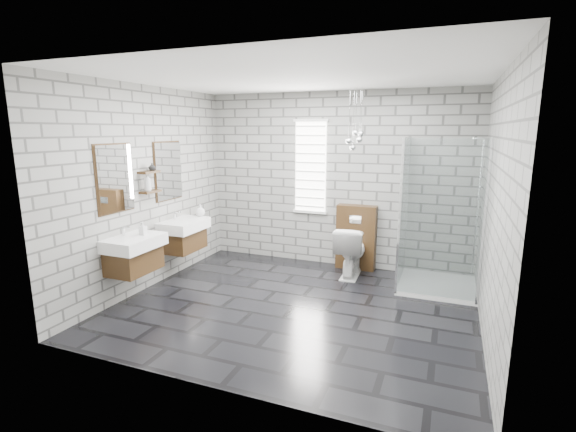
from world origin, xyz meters
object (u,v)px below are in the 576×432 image
Objects in this scene: vanity_left at (132,244)px; shower_enclosure at (431,254)px; toilet at (351,251)px; cistern_panel at (356,237)px; vanity_right at (182,226)px.

shower_enclosure reaches higher than vanity_left.
cistern_panel is at bearing -92.56° from toilet.
vanity_right reaches higher than cistern_panel.
cistern_panel is at bearing 29.16° from vanity_right.
vanity_left is 2.10× the size of toilet.
shower_enclosure is 1.14m from toilet.
vanity_right is at bearing 19.49° from toilet.
vanity_left is at bearing -152.39° from shower_enclosure.
vanity_left is 3.03m from toilet.
vanity_right is 1.57× the size of cistern_panel.
shower_enclosure reaches higher than vanity_right.
cistern_panel reaches higher than toilet.
toilet is (-1.12, 0.17, -0.13)m from shower_enclosure.
vanity_right reaches higher than toilet.
cistern_panel is at bearing 45.13° from vanity_left.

